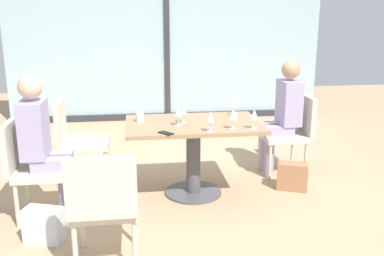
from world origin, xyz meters
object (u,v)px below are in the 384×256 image
chair_side_end (31,163)px  person_side_end (42,140)px  wine_glass_4 (236,103)px  coffee_cup (140,117)px  chair_far_right (292,129)px  cell_phone_on_table (166,133)px  handbag_0 (292,176)px  wine_glass_1 (233,115)px  wine_glass_0 (183,110)px  wine_glass_5 (254,115)px  handbag_1 (44,225)px  person_far_right (283,112)px  chair_front_left (104,202)px  dining_table_main (193,142)px  wine_glass_2 (178,112)px  chair_far_left (76,137)px  wine_glass_3 (210,117)px

chair_side_end → person_side_end: size_ratio=0.69×
wine_glass_4 → coffee_cup: 0.98m
chair_far_right → person_side_end: person_side_end is taller
cell_phone_on_table → handbag_0: bearing=-24.3°
wine_glass_1 → handbag_0: size_ratio=0.62×
wine_glass_0 → wine_glass_5: bearing=-25.5°
cell_phone_on_table → handbag_0: size_ratio=0.48×
cell_phone_on_table → chair_far_right: bearing=-8.7°
wine_glass_4 → handbag_1: bearing=-150.0°
chair_side_end → cell_phone_on_table: 1.19m
person_far_right → person_side_end: (-2.40, -0.79, 0.00)m
coffee_cup → handbag_1: coffee_cup is taller
chair_front_left → person_far_right: size_ratio=0.69×
dining_table_main → wine_glass_5: bearing=-30.0°
cell_phone_on_table → wine_glass_0: bearing=22.8°
chair_far_right → handbag_1: bearing=-152.9°
chair_far_right → wine_glass_1: (-0.85, -0.75, 0.37)m
chair_side_end → wine_glass_4: bearing=16.0°
wine_glass_2 → wine_glass_1: bearing=-21.4°
wine_glass_0 → chair_far_left: bearing=155.9°
wine_glass_3 → cell_phone_on_table: 0.41m
chair_front_left → wine_glass_5: 1.62m
coffee_cup → cell_phone_on_table: bearing=-64.7°
chair_far_right → handbag_1: size_ratio=2.90×
chair_side_end → chair_far_left: size_ratio=1.00×
person_far_right → person_side_end: size_ratio=1.00×
dining_table_main → wine_glass_4: 0.61m
dining_table_main → person_far_right: person_far_right is taller
dining_table_main → chair_side_end: 1.49m
wine_glass_3 → wine_glass_5: bearing=6.7°
wine_glass_2 → person_side_end: bearing=-169.4°
chair_side_end → chair_front_left: size_ratio=1.00×
person_side_end → wine_glass_5: size_ratio=6.81×
chair_side_end → dining_table_main: bearing=12.3°
coffee_cup → handbag_0: coffee_cup is taller
wine_glass_4 → cell_phone_on_table: size_ratio=1.28×
person_side_end → handbag_1: size_ratio=4.20×
wine_glass_2 → coffee_cup: wine_glass_2 is taller
chair_far_left → chair_front_left: (0.38, -1.68, 0.00)m
chair_front_left → wine_glass_2: bearing=60.5°
chair_front_left → wine_glass_2: 1.33m
wine_glass_2 → wine_glass_4: size_ratio=1.00×
wine_glass_3 → cell_phone_on_table: (-0.39, -0.01, -0.13)m
wine_glass_3 → chair_far_right: bearing=37.6°
person_side_end → coffee_cup: person_side_end is taller
dining_table_main → handbag_0: bearing=-1.7°
wine_glass_2 → coffee_cup: bearing=150.5°
chair_front_left → handbag_0: (1.80, 1.17, -0.36)m
chair_far_left → wine_glass_0: bearing=-24.1°
chair_front_left → wine_glass_5: size_ratio=4.70×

